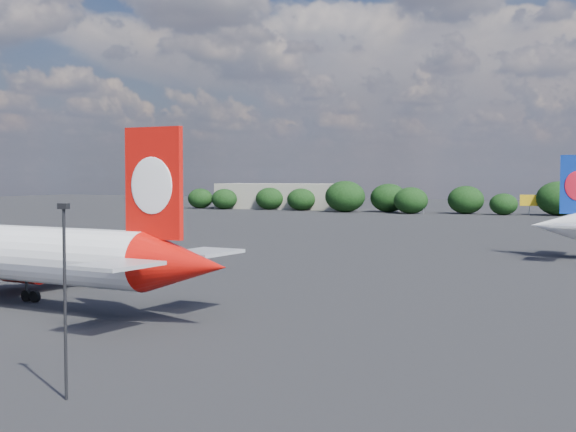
% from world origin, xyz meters
% --- Properties ---
extents(ground, '(500.00, 500.00, 0.00)m').
position_xyz_m(ground, '(0.00, 60.00, 0.00)').
color(ground, black).
rests_on(ground, ground).
extents(apron_lamp_post, '(0.55, 0.30, 9.65)m').
position_xyz_m(apron_lamp_post, '(13.98, -10.34, 5.46)').
color(apron_lamp_post, black).
rests_on(apron_lamp_post, ground).
extents(terminal_building, '(42.00, 16.00, 8.00)m').
position_xyz_m(terminal_building, '(-65.00, 192.00, 4.00)').
color(terminal_building, gray).
rests_on(terminal_building, ground).
extents(highway_sign, '(6.00, 0.30, 4.50)m').
position_xyz_m(highway_sign, '(-18.00, 176.00, 3.13)').
color(highway_sign, '#156A2C').
rests_on(highway_sign, ground).
extents(billboard_yellow, '(5.00, 0.30, 5.50)m').
position_xyz_m(billboard_yellow, '(12.00, 182.00, 3.87)').
color(billboard_yellow, gold).
rests_on(billboard_yellow, ground).
extents(horizon_treeline, '(205.69, 15.51, 9.19)m').
position_xyz_m(horizon_treeline, '(16.06, 180.29, 4.02)').
color(horizon_treeline, black).
rests_on(horizon_treeline, ground).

